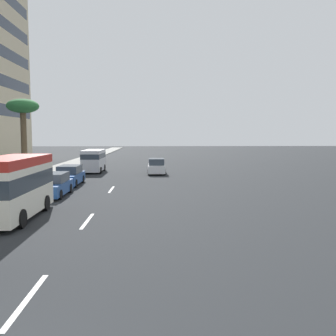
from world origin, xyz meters
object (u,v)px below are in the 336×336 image
Objects in this scene: car_fourth at (156,167)px; minibus_sixth at (12,185)px; van_second at (94,159)px; palm_tree at (23,111)px; car_fifth at (53,185)px; pedestrian_near_lamp at (4,175)px; car_third at (69,176)px.

minibus_sixth is at bearing 160.89° from car_fourth.
van_second is 0.82× the size of minibus_sixth.
palm_tree is (-5.66, 5.55, 4.87)m from van_second.
palm_tree is (10.34, 5.39, 5.54)m from car_fifth.
palm_tree reaches higher than car_fourth.
minibus_sixth reaches higher than van_second.
van_second reaches higher than car_fourth.
car_fourth is at bearing 73.33° from van_second.
van_second reaches higher than car_fifth.
car_fourth is 0.93× the size of car_fifth.
car_fifth is (-13.94, 7.03, -0.03)m from car_fourth.
car_fifth is 6.88m from minibus_sixth.
van_second is at bearing -44.45° from palm_tree.
palm_tree reaches higher than minibus_sixth.
van_second is 2.98× the size of pedestrian_near_lamp.
car_third is 5.49m from car_fifth.
car_third is 11.09m from car_fourth.
palm_tree is at bearing -152.46° from car_fifth.
car_fourth is 15.61m from car_fifth.
minibus_sixth is 3.63× the size of pedestrian_near_lamp.
car_third is at bearing -1.71° from van_second.
car_fifth is 5.13m from pedestrian_near_lamp.
car_fourth is 0.65× the size of minibus_sixth.
car_fifth is at bearing 1.66° from car_third.
palm_tree is at bearing -44.45° from van_second.
van_second is 14.04m from pedestrian_near_lamp.
car_third is 0.65× the size of palm_tree.
van_second is 0.73× the size of palm_tree.
car_fifth is (-16.00, 0.16, -0.67)m from van_second.
van_second is at bearing 73.33° from car_fourth.
car_fifth is 0.71× the size of minibus_sixth.
minibus_sixth is (-22.81, 0.32, 0.26)m from van_second.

